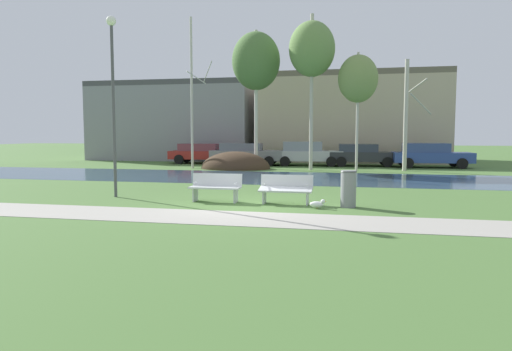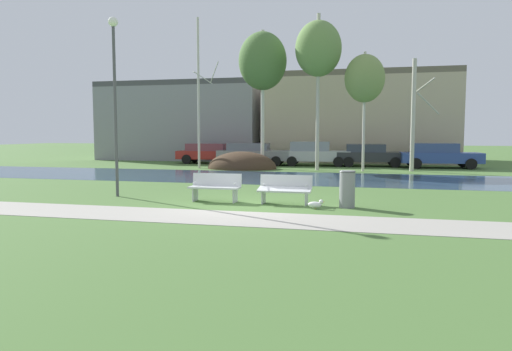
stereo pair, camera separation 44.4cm
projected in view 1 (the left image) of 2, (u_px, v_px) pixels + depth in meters
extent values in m
plane|color=#476B33|center=(292.00, 176.00, 23.69)|extent=(120.00, 120.00, 0.00)
cube|color=#9E998E|center=(227.00, 218.00, 12.05)|extent=(60.00, 2.01, 0.01)
cube|color=#2D475B|center=(289.00, 178.00, 22.68)|extent=(80.00, 6.55, 0.01)
ellipsoid|color=#423021|center=(236.00, 169.00, 28.39)|extent=(4.15, 3.19, 2.05)
cube|color=silver|center=(215.00, 188.00, 14.74)|extent=(1.60, 0.49, 0.05)
cube|color=silver|center=(217.00, 180.00, 14.99)|extent=(1.60, 0.09, 0.40)
cube|color=silver|center=(195.00, 194.00, 14.96)|extent=(0.04, 0.43, 0.45)
cube|color=silver|center=(236.00, 195.00, 14.68)|extent=(0.04, 0.43, 0.45)
cylinder|color=silver|center=(195.00, 183.00, 14.89)|extent=(0.04, 0.28, 0.04)
cylinder|color=silver|center=(235.00, 184.00, 14.61)|extent=(0.04, 0.28, 0.04)
cube|color=silver|center=(285.00, 189.00, 14.28)|extent=(1.60, 0.49, 0.14)
cube|color=silver|center=(287.00, 181.00, 14.53)|extent=(1.60, 0.09, 0.40)
cube|color=silver|center=(264.00, 196.00, 14.50)|extent=(0.04, 0.43, 0.45)
cube|color=silver|center=(308.00, 197.00, 14.22)|extent=(0.04, 0.43, 0.45)
cylinder|color=silver|center=(264.00, 184.00, 14.43)|extent=(0.04, 0.28, 0.04)
cylinder|color=silver|center=(307.00, 185.00, 14.15)|extent=(0.04, 0.28, 0.04)
cylinder|color=gray|center=(348.00, 189.00, 13.76)|extent=(0.44, 0.44, 1.06)
torus|color=#494A4C|center=(349.00, 172.00, 13.72)|extent=(0.47, 0.47, 0.04)
ellipsoid|color=white|center=(316.00, 204.00, 13.51)|extent=(0.40, 0.18, 0.18)
sphere|color=white|center=(323.00, 202.00, 13.46)|extent=(0.13, 0.13, 0.13)
cone|color=gold|center=(325.00, 202.00, 13.45)|extent=(0.07, 0.04, 0.04)
cylinder|color=gold|center=(317.00, 207.00, 13.48)|extent=(0.01, 0.01, 0.10)
cylinder|color=gold|center=(317.00, 207.00, 13.55)|extent=(0.01, 0.01, 0.10)
cylinder|color=#4C4C51|center=(114.00, 113.00, 15.73)|extent=(0.10, 0.10, 5.61)
sphere|color=white|center=(111.00, 21.00, 15.46)|extent=(0.32, 0.32, 0.32)
cylinder|color=beige|center=(192.00, 94.00, 28.37)|extent=(0.14, 0.14, 8.90)
cylinder|color=beige|center=(208.00, 72.00, 28.62)|extent=(1.02, 1.46, 1.07)
cylinder|color=beige|center=(196.00, 78.00, 27.71)|extent=(0.92, 0.89, 0.69)
cylinder|color=beige|center=(256.00, 100.00, 28.47)|extent=(0.21, 0.21, 8.16)
ellipsoid|color=#4C7038|center=(256.00, 61.00, 28.27)|extent=(2.85, 2.85, 3.42)
cylinder|color=#BCB7A8|center=(311.00, 93.00, 27.06)|extent=(0.21, 0.21, 8.76)
ellipsoid|color=#668947|center=(312.00, 49.00, 26.84)|extent=(2.59, 2.59, 3.11)
cylinder|color=beige|center=(357.00, 112.00, 26.49)|extent=(0.14, 0.14, 6.54)
ellipsoid|color=olive|center=(358.00, 79.00, 26.32)|extent=(2.18, 2.18, 2.62)
cylinder|color=#BCB7A8|center=(406.00, 116.00, 26.53)|extent=(0.23, 0.23, 6.16)
cylinder|color=#BCB7A8|center=(418.00, 85.00, 26.67)|extent=(0.89, 1.25, 0.69)
cylinder|color=#BCB7A8|center=(421.00, 104.00, 25.64)|extent=(1.30, 1.27, 1.12)
cube|color=maroon|center=(205.00, 155.00, 33.06)|extent=(4.88, 2.16, 0.56)
cube|color=brown|center=(199.00, 147.00, 33.06)|extent=(2.77, 1.79, 0.50)
cylinder|color=black|center=(230.00, 158.00, 33.76)|extent=(0.65, 0.26, 0.64)
cylinder|color=black|center=(224.00, 160.00, 31.96)|extent=(0.65, 0.26, 0.64)
cylinder|color=black|center=(187.00, 158.00, 34.20)|extent=(0.65, 0.26, 0.64)
cylinder|color=black|center=(179.00, 159.00, 32.40)|extent=(0.65, 0.26, 0.64)
cube|color=slate|center=(247.00, 155.00, 31.52)|extent=(4.86, 2.20, 0.65)
cube|color=slate|center=(241.00, 147.00, 31.52)|extent=(2.76, 1.83, 0.47)
cylinder|color=black|center=(272.00, 160.00, 32.25)|extent=(0.65, 0.26, 0.64)
cylinder|color=black|center=(269.00, 161.00, 30.40)|extent=(0.65, 0.26, 0.64)
cylinder|color=black|center=(227.00, 159.00, 32.70)|extent=(0.65, 0.26, 0.64)
cylinder|color=black|center=(221.00, 161.00, 30.84)|extent=(0.65, 0.26, 0.64)
cube|color=#B2B5BC|center=(308.00, 156.00, 30.96)|extent=(4.51, 2.09, 0.64)
cube|color=gray|center=(303.00, 146.00, 30.96)|extent=(2.57, 1.74, 0.59)
cylinder|color=black|center=(331.00, 160.00, 31.67)|extent=(0.65, 0.26, 0.64)
cylinder|color=black|center=(331.00, 162.00, 29.91)|extent=(0.65, 0.26, 0.64)
cylinder|color=black|center=(287.00, 160.00, 32.08)|extent=(0.65, 0.26, 0.64)
cylinder|color=black|center=(285.00, 161.00, 30.32)|extent=(0.65, 0.26, 0.64)
cube|color=#282B30|center=(363.00, 156.00, 30.48)|extent=(4.38, 2.11, 0.59)
cube|color=#2F3648|center=(358.00, 148.00, 30.47)|extent=(2.49, 1.77, 0.50)
cylinder|color=black|center=(384.00, 160.00, 31.20)|extent=(0.65, 0.26, 0.64)
cylinder|color=black|center=(388.00, 162.00, 29.41)|extent=(0.65, 0.26, 0.64)
cylinder|color=black|center=(340.00, 160.00, 31.60)|extent=(0.65, 0.26, 0.64)
cylinder|color=black|center=(341.00, 162.00, 29.80)|extent=(0.65, 0.26, 0.64)
cube|color=#2D4793|center=(432.00, 157.00, 29.20)|extent=(4.77, 2.19, 0.62)
cube|color=#32457F|center=(426.00, 148.00, 29.20)|extent=(2.71, 1.82, 0.56)
cylinder|color=black|center=(454.00, 162.00, 29.94)|extent=(0.65, 0.26, 0.64)
cylinder|color=black|center=(462.00, 164.00, 28.09)|extent=(0.65, 0.26, 0.64)
cylinder|color=black|center=(403.00, 161.00, 30.37)|extent=(0.65, 0.26, 0.64)
cylinder|color=black|center=(408.00, 163.00, 28.53)|extent=(0.65, 0.26, 0.64)
cube|color=gray|center=(183.00, 124.00, 39.66)|extent=(12.69, 9.00, 5.64)
cube|color=#48484B|center=(182.00, 87.00, 39.38)|extent=(12.69, 9.00, 0.40)
cube|color=#BCAD8E|center=(352.00, 121.00, 36.69)|extent=(13.26, 8.79, 6.02)
cube|color=#675F4E|center=(353.00, 79.00, 36.40)|extent=(13.26, 8.79, 0.40)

